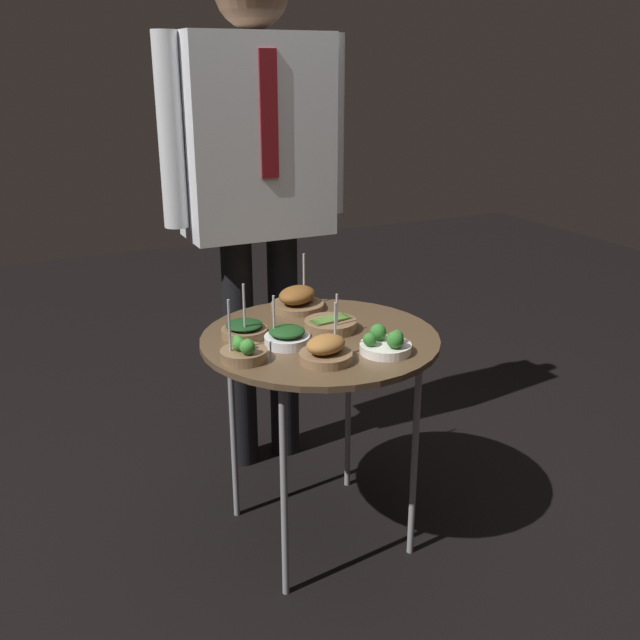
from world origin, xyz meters
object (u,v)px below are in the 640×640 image
serving_cart (320,350)px  bowl_broccoli_front_center (385,344)px  bowl_asparagus_back_right (331,325)px  bowl_spinach_far_rim (287,337)px  bowl_spinach_near_rim (244,329)px  bowl_broccoli_center (244,352)px  bowl_roast_front_left (297,300)px  waiter_figure (257,163)px  bowl_roast_mid_right (326,351)px

serving_cart → bowl_broccoli_front_center: size_ratio=4.88×
bowl_asparagus_back_right → bowl_spinach_far_rim: (-0.17, -0.06, 0.01)m
bowl_spinach_near_rim → bowl_broccoli_center: bowl_broccoli_center is taller
bowl_roast_front_left → bowl_asparagus_back_right: bearing=-87.3°
bowl_asparagus_back_right → waiter_figure: waiter_figure is taller
bowl_broccoli_center → bowl_broccoli_front_center: bearing=-17.6°
bowl_roast_front_left → bowl_broccoli_center: 0.45m
bowl_roast_mid_right → bowl_spinach_far_rim: size_ratio=1.06×
serving_cart → waiter_figure: waiter_figure is taller
bowl_roast_front_left → bowl_spinach_near_rim: size_ratio=1.04×
serving_cart → bowl_roast_mid_right: bowl_roast_mid_right is taller
serving_cart → bowl_broccoli_center: size_ratio=4.05×
serving_cart → bowl_broccoli_center: (-0.26, -0.08, 0.07)m
bowl_asparagus_back_right → bowl_roast_front_left: (-0.01, 0.22, 0.02)m
bowl_asparagus_back_right → bowl_roast_front_left: bowl_roast_front_left is taller
bowl_roast_front_left → bowl_roast_mid_right: (-0.11, -0.43, -0.00)m
bowl_asparagus_back_right → bowl_broccoli_center: bowl_broccoli_center is taller
bowl_spinach_near_rim → waiter_figure: 0.65m
bowl_roast_front_left → waiter_figure: bearing=93.6°
bowl_spinach_near_rim → waiter_figure: (0.22, 0.44, 0.42)m
bowl_roast_mid_right → waiter_figure: size_ratio=0.09×
waiter_figure → bowl_spinach_far_rim: bearing=-103.7°
bowl_asparagus_back_right → bowl_broccoli_front_center: bearing=-75.7°
bowl_asparagus_back_right → bowl_broccoli_center: (-0.31, -0.11, 0.01)m
bowl_spinach_near_rim → bowl_broccoli_center: (-0.06, -0.17, 0.00)m
bowl_asparagus_back_right → bowl_spinach_far_rim: 0.18m
bowl_spinach_near_rim → waiter_figure: size_ratio=0.10×
waiter_figure → bowl_broccoli_center: bearing=-114.9°
bowl_spinach_far_rim → bowl_asparagus_back_right: bearing=18.4°
serving_cart → bowl_spinach_far_rim: bearing=-168.4°
bowl_roast_mid_right → bowl_broccoli_front_center: (0.18, -0.02, -0.01)m
bowl_asparagus_back_right → bowl_spinach_near_rim: (-0.25, 0.06, 0.00)m
bowl_roast_front_left → bowl_broccoli_center: (-0.30, -0.33, -0.01)m
bowl_roast_front_left → bowl_spinach_far_rim: bowl_roast_front_left is taller
bowl_asparagus_back_right → bowl_roast_mid_right: size_ratio=1.00×
bowl_asparagus_back_right → bowl_spinach_near_rim: 0.26m
serving_cart → bowl_spinach_near_rim: bearing=154.4°
bowl_roast_mid_right → bowl_spinach_far_rim: bowl_roast_mid_right is taller
bowl_roast_front_left → bowl_spinach_near_rim: bearing=-146.8°
waiter_figure → bowl_roast_front_left: bearing=-86.4°
bowl_spinach_near_rim → bowl_roast_front_left: bearing=33.2°
bowl_roast_front_left → serving_cart: bearing=-99.0°
bowl_roast_front_left → bowl_broccoli_center: bearing=-132.8°
bowl_roast_front_left → bowl_spinach_near_rim: 0.29m
serving_cart → bowl_roast_front_left: (0.04, 0.25, 0.08)m
bowl_spinach_far_rim → serving_cart: bearing=11.6°
bowl_roast_front_left → bowl_broccoli_front_center: 0.45m
bowl_broccoli_front_center → waiter_figure: bearing=96.7°
serving_cart → bowl_roast_mid_right: 0.21m
serving_cart → bowl_roast_front_left: size_ratio=3.95×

